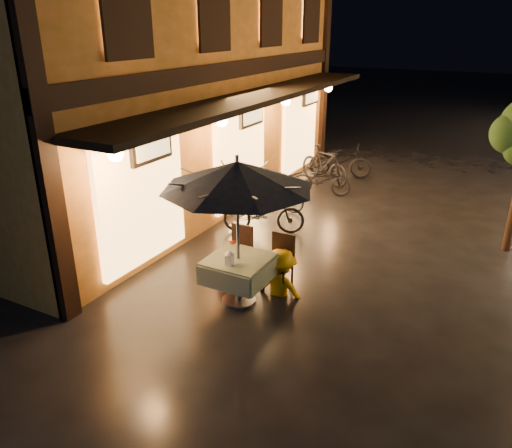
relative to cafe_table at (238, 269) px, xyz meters
The scene contains 14 objects.
ground 1.51m from the cafe_table, 11.01° to the right, with size 90.00×90.00×0.00m, color black.
west_building 6.53m from the cafe_table, 139.39° to the left, with size 5.90×11.40×7.40m.
cafe_table is the anchor object (origin of this frame).
patio_umbrella 1.56m from the cafe_table, ahead, with size 2.35×2.35×2.46m.
cafe_chair_left 0.84m from the cafe_table, 118.51° to the left, with size 0.42×0.42×0.97m.
cafe_chair_right 0.84m from the cafe_table, 61.49° to the left, with size 0.42×0.42×0.97m.
table_lantern 0.43m from the cafe_table, 90.00° to the right, with size 0.16×0.16×0.25m.
person_orange 0.68m from the cafe_table, 129.88° to the left, with size 0.75×0.58×1.54m, color red.
person_yellow 0.78m from the cafe_table, 51.47° to the left, with size 0.98×0.56×1.51m, color #FFAC02.
bicycle_0 2.92m from the cafe_table, 109.12° to the left, with size 0.61×1.75×0.92m, color black.
bicycle_1 4.39m from the cafe_table, 107.96° to the left, with size 0.44×1.56×0.94m, color black.
bicycle_2 5.83m from the cafe_table, 97.73° to the left, with size 0.54×1.54×0.81m, color black.
bicycle_3 6.82m from the cafe_table, 99.11° to the left, with size 0.50×1.78×1.07m, color black.
bicycle_4 7.61m from the cafe_table, 96.78° to the left, with size 0.63×1.82×0.96m, color black.
Camera 1 is at (2.22, -5.90, 4.26)m, focal length 35.00 mm.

